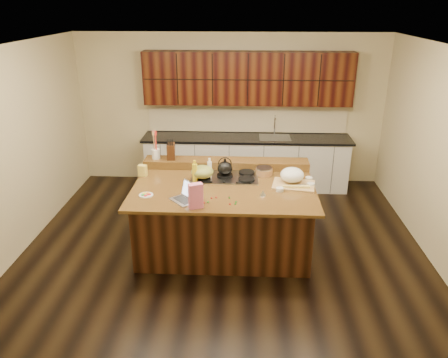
{
  "coord_description": "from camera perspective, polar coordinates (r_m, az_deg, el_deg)",
  "views": [
    {
      "loc": [
        0.26,
        -5.3,
        3.21
      ],
      "look_at": [
        0.0,
        0.05,
        1.0
      ],
      "focal_mm": 35.0,
      "sensor_mm": 36.0,
      "label": 1
    }
  ],
  "objects": [
    {
      "name": "wooden_tray",
      "position": [
        5.88,
        8.93,
        0.24
      ],
      "size": [
        0.6,
        0.48,
        0.22
      ],
      "rotation": [
        0.0,
        0.0,
        -0.17
      ],
      "color": "tan",
      "rests_on": "island"
    },
    {
      "name": "package_box",
      "position": [
        6.19,
        -10.58,
        1.1
      ],
      "size": [
        0.13,
        0.1,
        0.16
      ],
      "primitive_type": "cube",
      "rotation": [
        0.0,
        0.0,
        -0.22
      ],
      "color": "#E6CA51",
      "rests_on": "island"
    },
    {
      "name": "back_counter",
      "position": [
        7.85,
        2.99,
        5.91
      ],
      "size": [
        3.7,
        0.66,
        2.4
      ],
      "color": "silver",
      "rests_on": "ground"
    },
    {
      "name": "laptop",
      "position": [
        5.38,
        -4.97,
        -2.18
      ],
      "size": [
        0.39,
        0.4,
        0.22
      ],
      "rotation": [
        0.0,
        0.0,
        -0.85
      ],
      "color": "#B7B7BC",
      "rests_on": "island"
    },
    {
      "name": "gumdrop_5",
      "position": [
        5.42,
        0.7,
        -2.46
      ],
      "size": [
        0.02,
        0.02,
        0.02
      ],
      "primitive_type": "ellipsoid",
      "color": "#198C26",
      "rests_on": "island"
    },
    {
      "name": "island",
      "position": [
        5.97,
        -0.02,
        -4.94
      ],
      "size": [
        2.4,
        1.6,
        0.92
      ],
      "color": "black",
      "rests_on": "ground"
    },
    {
      "name": "gumdrop_7",
      "position": [
        5.31,
        -2.1,
        -3.02
      ],
      "size": [
        0.02,
        0.02,
        0.02
      ],
      "primitive_type": "ellipsoid",
      "color": "#198C26",
      "rests_on": "island"
    },
    {
      "name": "gumdrop_8",
      "position": [
        5.26,
        0.78,
        -3.28
      ],
      "size": [
        0.02,
        0.02,
        0.02
      ],
      "primitive_type": "ellipsoid",
      "color": "red",
      "rests_on": "island"
    },
    {
      "name": "pink_bag",
      "position": [
        5.13,
        -3.72,
        -2.22
      ],
      "size": [
        0.19,
        0.14,
        0.31
      ],
      "primitive_type": "cube",
      "rotation": [
        0.0,
        0.0,
        0.38
      ],
      "color": "pink",
      "rests_on": "island"
    },
    {
      "name": "ramekin_c",
      "position": [
        6.06,
        11.02,
        0.03
      ],
      "size": [
        0.12,
        0.12,
        0.04
      ],
      "primitive_type": "cylinder",
      "rotation": [
        0.0,
        0.0,
        -0.22
      ],
      "color": "white",
      "rests_on": "island"
    },
    {
      "name": "kitchen_timer",
      "position": [
        5.51,
        5.08,
        -1.83
      ],
      "size": [
        0.1,
        0.1,
        0.07
      ],
      "primitive_type": "cone",
      "rotation": [
        0.0,
        0.0,
        0.22
      ],
      "color": "silver",
      "rests_on": "island"
    },
    {
      "name": "ramekin_a",
      "position": [
        5.67,
        7.3,
        -1.35
      ],
      "size": [
        0.13,
        0.13,
        0.04
      ],
      "primitive_type": "cylinder",
      "rotation": [
        0.0,
        0.0,
        -0.4
      ],
      "color": "white",
      "rests_on": "island"
    },
    {
      "name": "ramekin_b",
      "position": [
        5.87,
        11.28,
        -0.75
      ],
      "size": [
        0.1,
        0.1,
        0.04
      ],
      "primitive_type": "cylinder",
      "rotation": [
        0.0,
        0.0,
        0.01
      ],
      "color": "white",
      "rests_on": "island"
    },
    {
      "name": "kettle",
      "position": [
        6.0,
        0.12,
        1.43
      ],
      "size": [
        0.26,
        0.26,
        0.19
      ],
      "primitive_type": "ellipsoid",
      "rotation": [
        0.0,
        0.0,
        -0.25
      ],
      "color": "black",
      "rests_on": "cooktop"
    },
    {
      "name": "gumdrop_1",
      "position": [
        5.31,
        1.58,
        -3.0
      ],
      "size": [
        0.02,
        0.02,
        0.02
      ],
      "primitive_type": "ellipsoid",
      "color": "#198C26",
      "rests_on": "island"
    },
    {
      "name": "cooktop",
      "position": [
        6.05,
        0.12,
        0.34
      ],
      "size": [
        0.92,
        0.52,
        0.05
      ],
      "color": "gray",
      "rests_on": "island"
    },
    {
      "name": "vinegar_bottle",
      "position": [
        5.97,
        -1.9,
        1.15
      ],
      "size": [
        0.08,
        0.08,
        0.25
      ],
      "primitive_type": "cylinder",
      "rotation": [
        0.0,
        0.0,
        -0.25
      ],
      "color": "silver",
      "rests_on": "island"
    },
    {
      "name": "green_bowl",
      "position": [
        5.91,
        -2.85,
        0.94
      ],
      "size": [
        0.31,
        0.31,
        0.17
      ],
      "primitive_type": "ellipsoid",
      "rotation": [
        0.0,
        0.0,
        0.01
      ],
      "color": "olive",
      "rests_on": "cooktop"
    },
    {
      "name": "strainer_bowl",
      "position": [
        6.16,
        5.25,
        0.95
      ],
      "size": [
        0.29,
        0.29,
        0.09
      ],
      "primitive_type": "cylinder",
      "rotation": [
        0.0,
        0.0,
        0.21
      ],
      "color": "#996B3F",
      "rests_on": "island"
    },
    {
      "name": "candy_plate",
      "position": [
        5.59,
        -10.14,
        -2.07
      ],
      "size": [
        0.19,
        0.19,
        0.01
      ],
      "primitive_type": "cylinder",
      "rotation": [
        0.0,
        0.0,
        -0.08
      ],
      "color": "white",
      "rests_on": "island"
    },
    {
      "name": "gumdrop_6",
      "position": [
        5.43,
        -1.02,
        -2.42
      ],
      "size": [
        0.02,
        0.02,
        0.02
      ],
      "primitive_type": "ellipsoid",
      "color": "red",
      "rests_on": "island"
    },
    {
      "name": "gumdrop_4",
      "position": [
        5.29,
        -3.05,
        -3.14
      ],
      "size": [
        0.02,
        0.02,
        0.02
      ],
      "primitive_type": "ellipsoid",
      "color": "red",
      "rests_on": "island"
    },
    {
      "name": "utensil_crock",
      "position": [
        6.49,
        -8.89,
        3.26
      ],
      "size": [
        0.13,
        0.13,
        0.14
      ],
      "primitive_type": "cylinder",
      "rotation": [
        0.0,
        0.0,
        0.12
      ],
      "color": "white",
      "rests_on": "back_ledge"
    },
    {
      "name": "gumdrop_2",
      "position": [
        5.41,
        -1.63,
        -2.49
      ],
      "size": [
        0.02,
        0.02,
        0.02
      ],
      "primitive_type": "ellipsoid",
      "color": "red",
      "rests_on": "island"
    },
    {
      "name": "back_ledge",
      "position": [
        6.4,
        0.28,
        2.05
      ],
      "size": [
        2.4,
        0.3,
        0.12
      ],
      "primitive_type": "cube",
      "color": "black",
      "rests_on": "island"
    },
    {
      "name": "gumdrop_3",
      "position": [
        5.26,
        1.48,
        -3.25
      ],
      "size": [
        0.02,
        0.02,
        0.02
      ],
      "primitive_type": "ellipsoid",
      "color": "#198C26",
      "rests_on": "island"
    },
    {
      "name": "oil_bottle",
      "position": [
        5.84,
        -3.83,
        0.72
      ],
      "size": [
        0.07,
        0.07,
        0.27
      ],
      "primitive_type": "cylinder",
      "rotation": [
        0.0,
        0.0,
        0.0
      ],
      "color": "yellow",
      "rests_on": "island"
    },
    {
      "name": "gumdrop_0",
      "position": [
        5.3,
        -2.61,
        -3.11
      ],
      "size": [
        0.02,
        0.02,
        0.02
      ],
      "primitive_type": "ellipsoid",
      "color": "red",
      "rests_on": "island"
    },
    {
      "name": "knife_block",
      "position": [
        6.43,
        -6.93,
        3.6
      ],
      "size": [
        0.13,
        0.2,
        0.23
      ],
      "primitive_type": "cube",
      "rotation": [
        0.0,
        0.0,
        0.11
      ],
      "color": "black",
      "rests_on": "back_ledge"
    },
    {
      "name": "room",
      "position": [
        5.62,
        -0.02,
        3.11
      ],
      "size": [
        5.52,
        5.02,
        2.72
      ],
      "color": "black",
      "rests_on": "ground"
    }
  ]
}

